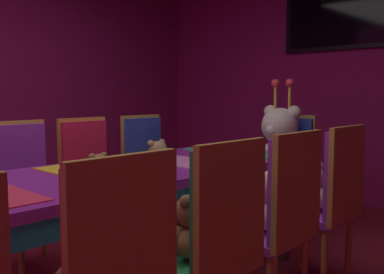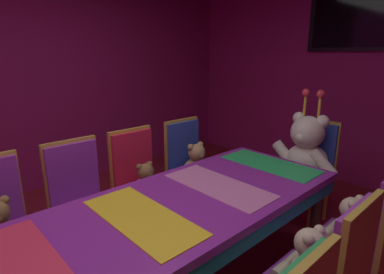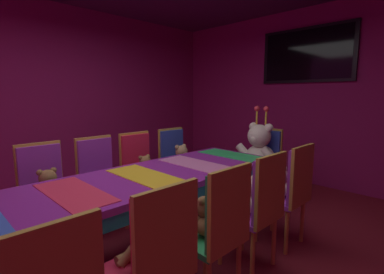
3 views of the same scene
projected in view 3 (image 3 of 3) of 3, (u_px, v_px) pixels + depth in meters
The scene contains 22 objects.
ground_plane at pixel (146, 255), 2.55m from camera, with size 7.90×7.90×0.00m, color maroon.
wall_back at pixel (306, 97), 4.58m from camera, with size 5.20×0.12×2.80m, color #8C1959.
wall_left at pixel (40, 97), 4.17m from camera, with size 0.12×6.40×2.80m, color #8C1959.
banquet_table at pixel (145, 185), 2.45m from camera, with size 0.90×2.87×0.75m.
chair_left_1 at pixel (43, 184), 2.68m from camera, with size 0.42×0.41×0.98m.
teddy_left_1 at pixel (49, 188), 2.57m from camera, with size 0.26×0.33×0.31m.
chair_left_2 at pixel (98, 173), 3.07m from camera, with size 0.42×0.41×0.98m.
chair_left_3 at pixel (138, 165), 3.42m from camera, with size 0.42×0.41×0.98m.
teddy_left_3 at pixel (145, 168), 3.32m from camera, with size 0.23×0.29×0.28m.
chair_left_4 at pixel (174, 157), 3.83m from camera, with size 0.42×0.41×0.98m.
teddy_left_4 at pixel (182, 159), 3.72m from camera, with size 0.27×0.35×0.33m.
chair_right_1 at pixel (159, 253), 1.51m from camera, with size 0.42×0.41×0.98m.
teddy_right_1 at pixel (143, 246), 1.61m from camera, with size 0.24×0.31×0.29m.
chair_right_2 at pixel (221, 222), 1.87m from camera, with size 0.42×0.41×0.98m.
teddy_right_2 at pixel (205, 218), 1.97m from camera, with size 0.24×0.31×0.29m.
chair_right_3 at pixel (261, 201), 2.25m from camera, with size 0.42×0.41×0.98m.
teddy_right_3 at pixel (246, 197), 2.35m from camera, with size 0.25×0.33×0.31m.
chair_right_4 at pixel (293, 186), 2.62m from camera, with size 0.42×0.41×0.98m.
teddy_right_4 at pixel (279, 184), 2.72m from camera, with size 0.24×0.31×0.30m.
throne_chair at pixel (265, 157), 3.84m from camera, with size 0.41×0.42×0.98m.
king_teddy_bear at pixel (258, 149), 3.71m from camera, with size 0.65×0.50×0.83m.
wall_tv at pixel (306, 55), 4.42m from camera, with size 1.46×0.06×0.85m.
Camera 3 is at (1.97, -1.38, 1.43)m, focal length 26.45 mm.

